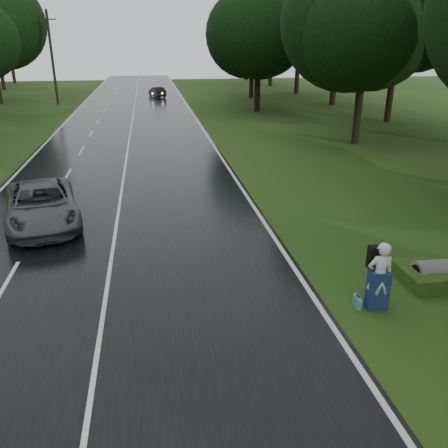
{
  "coord_description": "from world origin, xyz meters",
  "views": [
    {
      "loc": [
        1.5,
        -11.32,
        6.8
      ],
      "look_at": [
        3.77,
        2.89,
        1.1
      ],
      "focal_mm": 37.27,
      "sensor_mm": 36.0,
      "label": 1
    }
  ],
  "objects": [
    {
      "name": "tree_right_f",
      "position": [
        14.4,
        47.69,
        0.0
      ],
      "size": [
        8.85,
        8.85,
        13.82
      ],
      "primitive_type": null,
      "color": "black",
      "rests_on": "ground"
    },
    {
      "name": "hitchhiker",
      "position": [
        7.32,
        -1.13,
        0.9
      ],
      "size": [
        0.73,
        0.66,
        1.94
      ],
      "color": "silver",
      "rests_on": "ground"
    },
    {
      "name": "ground",
      "position": [
        0.0,
        0.0,
        0.0
      ],
      "size": [
        160.0,
        160.0,
        0.0
      ],
      "primitive_type": "plane",
      "color": "#284815",
      "rests_on": "ground"
    },
    {
      "name": "lane_center",
      "position": [
        0.0,
        20.0,
        0.04
      ],
      "size": [
        0.12,
        140.0,
        0.01
      ],
      "primitive_type": "cube",
      "color": "silver",
      "rests_on": "road"
    },
    {
      "name": "culvert",
      "position": [
        9.8,
        -0.05,
        0.0
      ],
      "size": [
        1.41,
        0.7,
        0.7
      ],
      "primitive_type": "cylinder",
      "rotation": [
        0.0,
        1.57,
        0.0
      ],
      "color": "slate",
      "rests_on": "ground"
    },
    {
      "name": "far_car",
      "position": [
        2.75,
        50.72,
        0.65
      ],
      "size": [
        2.25,
        3.93,
        1.23
      ],
      "primitive_type": "imported",
      "rotation": [
        0.0,
        0.0,
        3.41
      ],
      "color": "black",
      "rests_on": "road"
    },
    {
      "name": "grey_car",
      "position": [
        -2.83,
        6.71,
        0.83
      ],
      "size": [
        3.83,
        6.11,
        1.58
      ],
      "primitive_type": "imported",
      "rotation": [
        0.0,
        0.0,
        0.23
      ],
      "color": "#505256",
      "rests_on": "road"
    },
    {
      "name": "tree_right_d",
      "position": [
        15.84,
        19.55,
        0.0
      ],
      "size": [
        8.67,
        8.67,
        13.55
      ],
      "primitive_type": null,
      "color": "black",
      "rests_on": "ground"
    },
    {
      "name": "utility_pole_far",
      "position": [
        -8.5,
        44.6,
        0.0
      ],
      "size": [
        1.8,
        0.28,
        9.86
      ],
      "primitive_type": null,
      "color": "black",
      "rests_on": "ground"
    },
    {
      "name": "suitcase",
      "position": [
        6.84,
        -1.02,
        0.15
      ],
      "size": [
        0.16,
        0.43,
        0.3
      ],
      "primitive_type": "cube",
      "rotation": [
        0.0,
        0.0,
        6.2
      ],
      "color": "teal",
      "rests_on": "ground"
    },
    {
      "name": "road",
      "position": [
        0.0,
        20.0,
        0.02
      ],
      "size": [
        12.0,
        140.0,
        0.04
      ],
      "primitive_type": "cube",
      "color": "black",
      "rests_on": "ground"
    },
    {
      "name": "tree_left_f",
      "position": [
        -15.29,
        47.13,
        0.0
      ],
      "size": [
        9.24,
        9.24,
        14.43
      ],
      "primitive_type": null,
      "color": "black",
      "rests_on": "ground"
    },
    {
      "name": "tree_right_e",
      "position": [
        12.53,
        36.26,
        0.0
      ],
      "size": [
        8.09,
        8.09,
        12.65
      ],
      "primitive_type": null,
      "color": "black",
      "rests_on": "ground"
    }
  ]
}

